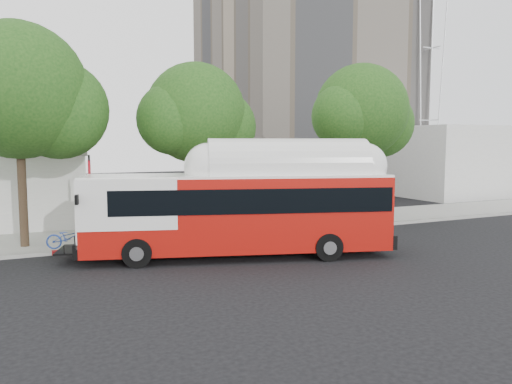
{
  "coord_description": "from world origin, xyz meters",
  "views": [
    {
      "loc": [
        -8.87,
        -18.13,
        4.67
      ],
      "look_at": [
        0.95,
        3.0,
        2.33
      ],
      "focal_mm": 35.0,
      "sensor_mm": 36.0,
      "label": 1
    }
  ],
  "objects": [
    {
      "name": "ground",
      "position": [
        0.0,
        0.0,
        0.0
      ],
      "size": [
        120.0,
        120.0,
        0.0
      ],
      "primitive_type": "plane",
      "color": "black",
      "rests_on": "ground"
    },
    {
      "name": "sidewalk",
      "position": [
        0.0,
        6.5,
        0.07
      ],
      "size": [
        60.0,
        5.0,
        0.15
      ],
      "primitive_type": "cube",
      "color": "gray",
      "rests_on": "ground"
    },
    {
      "name": "curb_strip",
      "position": [
        0.0,
        3.9,
        0.07
      ],
      "size": [
        60.0,
        0.3,
        0.15
      ],
      "primitive_type": "cube",
      "color": "gray",
      "rests_on": "ground"
    },
    {
      "name": "red_curb_segment",
      "position": [
        -3.0,
        3.9,
        0.08
      ],
      "size": [
        10.0,
        0.32,
        0.16
      ],
      "primitive_type": "cube",
      "color": "maroon",
      "rests_on": "ground"
    },
    {
      "name": "street_tree_left",
      "position": [
        -8.53,
        5.56,
        6.6
      ],
      "size": [
        6.67,
        5.8,
        9.74
      ],
      "color": "#2D2116",
      "rests_on": "ground"
    },
    {
      "name": "street_tree_mid",
      "position": [
        -0.59,
        6.06,
        5.91
      ],
      "size": [
        5.75,
        5.0,
        8.62
      ],
      "color": "#2D2116",
      "rests_on": "ground"
    },
    {
      "name": "street_tree_right",
      "position": [
        9.44,
        5.86,
        6.26
      ],
      "size": [
        6.21,
        5.4,
        9.18
      ],
      "color": "#2D2116",
      "rests_on": "ground"
    },
    {
      "name": "apartment_tower",
      "position": [
        18.0,
        28.0,
        17.62
      ],
      "size": [
        18.0,
        18.0,
        37.0
      ],
      "color": "gray",
      "rests_on": "ground"
    },
    {
      "name": "horizon_block",
      "position": [
        30.0,
        16.0,
        3.0
      ],
      "size": [
        20.0,
        12.0,
        6.0
      ],
      "primitive_type": "cube",
      "color": "silver",
      "rests_on": "ground"
    },
    {
      "name": "transit_bus",
      "position": [
        -1.0,
        0.26,
        1.8
      ],
      "size": [
        13.15,
        6.02,
        3.86
      ],
      "rotation": [
        0.0,
        0.0,
        -0.29
      ],
      "color": "#A8110B",
      "rests_on": "ground"
    },
    {
      "name": "signal_pole",
      "position": [
        -6.36,
        4.22,
        2.11
      ],
      "size": [
        0.12,
        0.39,
        4.12
      ],
      "color": "#AB121D",
      "rests_on": "ground"
    }
  ]
}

